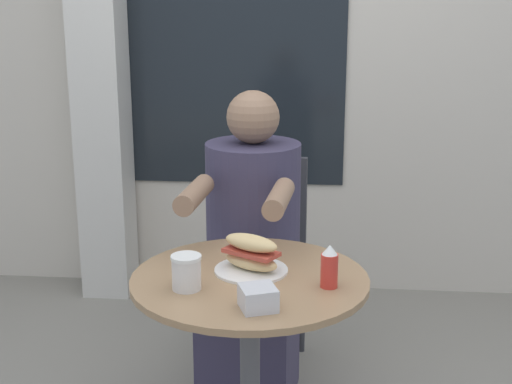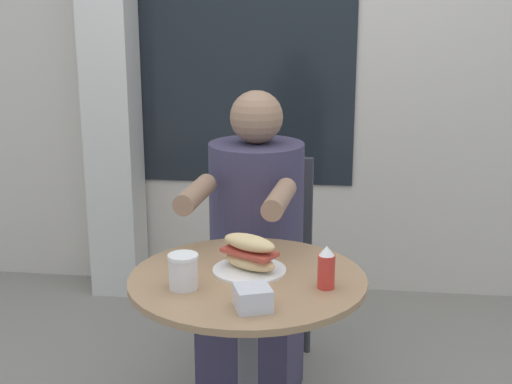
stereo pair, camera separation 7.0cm
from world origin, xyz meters
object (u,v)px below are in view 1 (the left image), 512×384
object	(u,v)px
seated_diner	(252,274)
sandwich_on_plate	(251,256)
cafe_table	(250,338)
drink_cup	(186,272)
condiment_bottle	(329,267)
diner_chair	(262,242)

from	to	relation	value
seated_diner	sandwich_on_plate	distance (m)	0.56
cafe_table	drink_cup	distance (m)	0.31
drink_cup	cafe_table	bearing A→B (deg)	32.21
sandwich_on_plate	cafe_table	bearing A→B (deg)	-90.82
condiment_bottle	cafe_table	bearing A→B (deg)	166.68
cafe_table	condiment_bottle	world-z (taller)	condiment_bottle
drink_cup	condiment_bottle	world-z (taller)	condiment_bottle
cafe_table	condiment_bottle	size ratio (longest dim) A/B	5.87
seated_diner	drink_cup	xyz separation A→B (m)	(-0.12, -0.64, 0.26)
seated_diner	condiment_bottle	world-z (taller)	seated_diner
diner_chair	condiment_bottle	bearing A→B (deg)	110.35
cafe_table	drink_cup	world-z (taller)	drink_cup
diner_chair	sandwich_on_plate	xyz separation A→B (m)	(0.04, -0.84, 0.25)
diner_chair	sandwich_on_plate	size ratio (longest dim) A/B	4.00
sandwich_on_plate	condiment_bottle	distance (m)	0.25
seated_diner	drink_cup	distance (m)	0.70
seated_diner	condiment_bottle	bearing A→B (deg)	119.59
cafe_table	seated_diner	size ratio (longest dim) A/B	0.61
sandwich_on_plate	drink_cup	bearing A→B (deg)	-138.60
cafe_table	condiment_bottle	xyz separation A→B (m)	(0.23, -0.05, 0.26)
cafe_table	seated_diner	world-z (taller)	seated_diner
cafe_table	sandwich_on_plate	distance (m)	0.25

